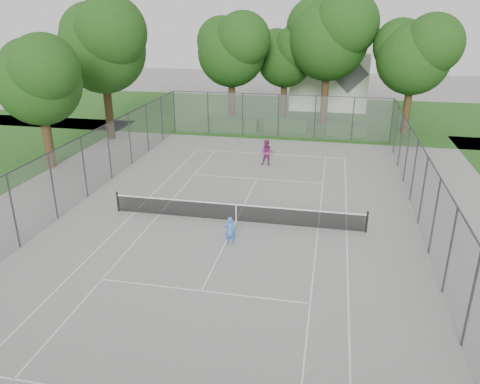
% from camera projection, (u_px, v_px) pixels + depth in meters
% --- Properties ---
extents(ground, '(120.00, 120.00, 0.00)m').
position_uv_depth(ground, '(236.00, 221.00, 23.67)').
color(ground, slate).
rests_on(ground, ground).
extents(grass_far, '(60.00, 20.00, 0.00)m').
position_uv_depth(grass_far, '(289.00, 114.00, 47.37)').
color(grass_far, '#1E4915').
rests_on(grass_far, ground).
extents(court_markings, '(11.03, 23.83, 0.01)m').
position_uv_depth(court_markings, '(236.00, 221.00, 23.67)').
color(court_markings, silver).
rests_on(court_markings, ground).
extents(tennis_net, '(12.87, 0.10, 1.10)m').
position_uv_depth(tennis_net, '(236.00, 212.00, 23.48)').
color(tennis_net, black).
rests_on(tennis_net, ground).
extents(perimeter_fence, '(18.08, 34.08, 3.52)m').
position_uv_depth(perimeter_fence, '(236.00, 188.00, 23.00)').
color(perimeter_fence, '#38383D').
rests_on(perimeter_fence, ground).
extents(tree_far_left, '(6.90, 6.30, 9.91)m').
position_uv_depth(tree_far_left, '(232.00, 47.00, 41.30)').
color(tree_far_left, '#342413').
rests_on(tree_far_left, ground).
extents(tree_far_midleft, '(6.04, 5.51, 8.68)m').
position_uv_depth(tree_far_midleft, '(286.00, 55.00, 43.89)').
color(tree_far_midleft, '#342413').
rests_on(tree_far_midleft, ground).
extents(tree_far_midright, '(8.05, 7.35, 11.58)m').
position_uv_depth(tree_far_midright, '(330.00, 33.00, 40.90)').
color(tree_far_midright, '#342413').
rests_on(tree_far_midright, ground).
extents(tree_far_right, '(6.82, 6.23, 9.80)m').
position_uv_depth(tree_far_right, '(416.00, 52.00, 37.68)').
color(tree_far_right, '#342413').
rests_on(tree_far_right, ground).
extents(tree_side_back, '(7.70, 7.03, 11.06)m').
position_uv_depth(tree_side_back, '(102.00, 42.00, 35.82)').
color(tree_side_back, '#342413').
rests_on(tree_side_back, ground).
extents(tree_side_front, '(6.09, 5.56, 8.76)m').
position_uv_depth(tree_side_front, '(39.00, 77.00, 29.43)').
color(tree_side_front, '#342413').
rests_on(tree_side_front, ground).
extents(hedge_left, '(4.51, 1.35, 1.13)m').
position_uv_depth(hedge_left, '(232.00, 124.00, 40.90)').
color(hedge_left, '#204C18').
rests_on(hedge_left, ground).
extents(hedge_mid, '(3.68, 1.05, 1.16)m').
position_uv_depth(hedge_mid, '(286.00, 125.00, 40.54)').
color(hedge_mid, '#204C18').
rests_on(hedge_mid, ground).
extents(hedge_right, '(3.23, 1.19, 0.97)m').
position_uv_depth(hedge_right, '(346.00, 130.00, 39.39)').
color(hedge_right, '#204C18').
rests_on(hedge_right, ground).
extents(house, '(7.86, 6.09, 9.78)m').
position_uv_depth(house, '(330.00, 70.00, 49.43)').
color(house, silver).
rests_on(house, ground).
extents(girl_player, '(0.55, 0.42, 1.35)m').
position_uv_depth(girl_player, '(230.00, 231.00, 21.15)').
color(girl_player, '#3671CA').
rests_on(girl_player, ground).
extents(woman_player, '(0.89, 0.71, 1.78)m').
position_uv_depth(woman_player, '(267.00, 153.00, 31.72)').
color(woman_player, '#7F2A61').
rests_on(woman_player, ground).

